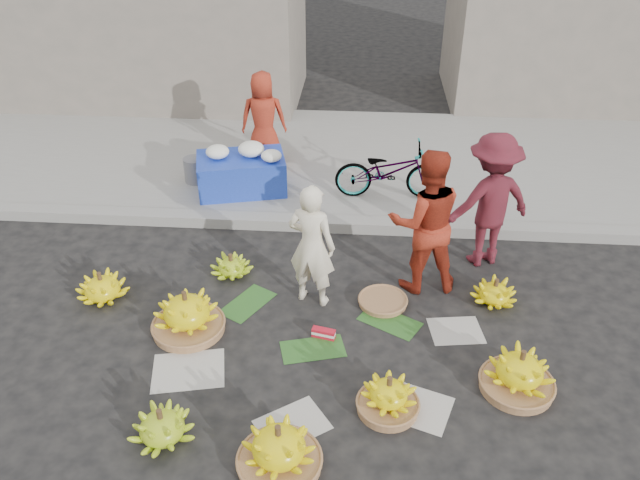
# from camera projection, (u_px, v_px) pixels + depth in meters

# --- Properties ---
(ground) EXTENTS (80.00, 80.00, 0.00)m
(ground) POSITION_uv_depth(u_px,v_px,m) (324.00, 337.00, 6.57)
(ground) COLOR black
(ground) RESTS_ON ground
(curb) EXTENTS (40.00, 0.25, 0.15)m
(curb) POSITION_uv_depth(u_px,v_px,m) (335.00, 224.00, 8.39)
(curb) COLOR gray
(curb) RESTS_ON ground
(sidewalk) EXTENTS (40.00, 4.00, 0.12)m
(sidewalk) POSITION_uv_depth(u_px,v_px,m) (342.00, 159.00, 10.16)
(sidewalk) COLOR gray
(sidewalk) RESTS_ON ground
(newspaper_scatter) EXTENTS (3.20, 1.80, 0.00)m
(newspaper_scatter) POSITION_uv_depth(u_px,v_px,m) (318.00, 393.00, 5.90)
(newspaper_scatter) COLOR beige
(newspaper_scatter) RESTS_ON ground
(banana_leaves) EXTENTS (2.00, 1.00, 0.00)m
(banana_leaves) POSITION_uv_depth(u_px,v_px,m) (316.00, 324.00, 6.75)
(banana_leaves) COLOR #22551C
(banana_leaves) RESTS_ON ground
(banana_bunch_0) EXTENTS (0.76, 0.76, 0.51)m
(banana_bunch_0) POSITION_uv_depth(u_px,v_px,m) (187.00, 314.00, 6.55)
(banana_bunch_0) COLOR #8C5E3A
(banana_bunch_0) RESTS_ON ground
(banana_bunch_1) EXTENTS (0.67, 0.67, 0.34)m
(banana_bunch_1) POSITION_uv_depth(u_px,v_px,m) (162.00, 426.00, 5.37)
(banana_bunch_1) COLOR #87B519
(banana_bunch_1) RESTS_ON ground
(banana_bunch_2) EXTENTS (0.74, 0.74, 0.48)m
(banana_bunch_2) POSITION_uv_depth(u_px,v_px,m) (279.00, 449.00, 5.10)
(banana_bunch_2) COLOR #8C5E3A
(banana_bunch_2) RESTS_ON ground
(banana_bunch_3) EXTENTS (0.58, 0.58, 0.40)m
(banana_bunch_3) POSITION_uv_depth(u_px,v_px,m) (388.00, 397.00, 5.64)
(banana_bunch_3) COLOR #8C5E3A
(banana_bunch_3) RESTS_ON ground
(banana_bunch_4) EXTENTS (0.78, 0.78, 0.47)m
(banana_bunch_4) POSITION_uv_depth(u_px,v_px,m) (519.00, 373.00, 5.84)
(banana_bunch_4) COLOR #8C5E3A
(banana_bunch_4) RESTS_ON ground
(banana_bunch_5) EXTENTS (0.60, 0.60, 0.31)m
(banana_bunch_5) POSITION_uv_depth(u_px,v_px,m) (495.00, 292.00, 7.01)
(banana_bunch_5) COLOR #FFEE0C
(banana_bunch_5) RESTS_ON ground
(banana_bunch_6) EXTENTS (0.71, 0.71, 0.35)m
(banana_bunch_6) POSITION_uv_depth(u_px,v_px,m) (102.00, 287.00, 7.05)
(banana_bunch_6) COLOR #FFEE0C
(banana_bunch_6) RESTS_ON ground
(banana_bunch_7) EXTENTS (0.55, 0.55, 0.29)m
(banana_bunch_7) POSITION_uv_depth(u_px,v_px,m) (231.00, 266.00, 7.47)
(banana_bunch_7) COLOR #87B519
(banana_bunch_7) RESTS_ON ground
(basket_spare) EXTENTS (0.68, 0.68, 0.06)m
(basket_spare) POSITION_uv_depth(u_px,v_px,m) (383.00, 301.00, 7.03)
(basket_spare) COLOR #8C5E3A
(basket_spare) RESTS_ON ground
(incense_stack) EXTENTS (0.26, 0.13, 0.10)m
(incense_stack) POSITION_uv_depth(u_px,v_px,m) (324.00, 333.00, 6.54)
(incense_stack) COLOR red
(incense_stack) RESTS_ON ground
(vendor_cream) EXTENTS (0.61, 0.49, 1.46)m
(vendor_cream) POSITION_uv_depth(u_px,v_px,m) (312.00, 246.00, 6.73)
(vendor_cream) COLOR white
(vendor_cream) RESTS_ON ground
(vendor_red) EXTENTS (0.92, 0.77, 1.72)m
(vendor_red) POSITION_uv_depth(u_px,v_px,m) (425.00, 222.00, 6.90)
(vendor_red) COLOR #B4341B
(vendor_red) RESTS_ON ground
(man_striped) EXTENTS (1.24, 0.98, 1.68)m
(man_striped) POSITION_uv_depth(u_px,v_px,m) (490.00, 201.00, 7.35)
(man_striped) COLOR maroon
(man_striped) RESTS_ON ground
(flower_table) EXTENTS (1.38, 1.04, 0.72)m
(flower_table) POSITION_uv_depth(u_px,v_px,m) (242.00, 171.00, 8.97)
(flower_table) COLOR #1B37B4
(flower_table) RESTS_ON sidewalk
(grey_bucket) EXTENTS (0.33, 0.33, 0.37)m
(grey_bucket) POSITION_uv_depth(u_px,v_px,m) (195.00, 170.00, 9.26)
(grey_bucket) COLOR slate
(grey_bucket) RESTS_ON sidewalk
(flower_vendor) EXTENTS (0.75, 0.54, 1.44)m
(flower_vendor) POSITION_uv_depth(u_px,v_px,m) (263.00, 118.00, 9.56)
(flower_vendor) COLOR #B4341B
(flower_vendor) RESTS_ON sidewalk
(bicycle) EXTENTS (0.60, 1.55, 0.80)m
(bicycle) POSITION_uv_depth(u_px,v_px,m) (389.00, 171.00, 8.75)
(bicycle) COLOR gray
(bicycle) RESTS_ON sidewalk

